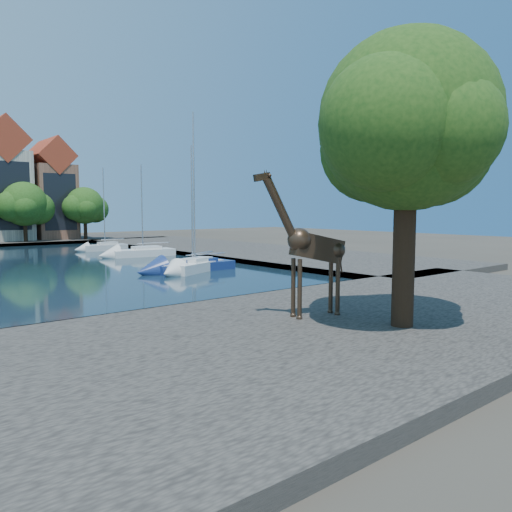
{
  "coord_description": "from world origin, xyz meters",
  "views": [
    {
      "loc": [
        -8.17,
        -19.58,
        4.82
      ],
      "look_at": [
        6.26,
        -2.0,
        2.65
      ],
      "focal_mm": 35.0,
      "sensor_mm": 36.0,
      "label": 1
    }
  ],
  "objects": [
    {
      "name": "plane_tree",
      "position": [
        7.62,
        -9.01,
        7.67
      ],
      "size": [
        8.32,
        6.4,
        10.62
      ],
      "color": "#332114",
      "rests_on": "near_quay"
    },
    {
      "name": "townhouse_east_end",
      "position": [
        15.0,
        55.99,
        7.11
      ],
      "size": [
        5.44,
        9.18,
        14.43
      ],
      "color": "brown",
      "rests_on": "far_quay"
    },
    {
      "name": "sailboat_right_c",
      "position": [
        14.56,
        25.94,
        0.61
      ],
      "size": [
        6.35,
        2.81,
        9.06
      ],
      "color": "silver",
      "rests_on": "water_basin"
    },
    {
      "name": "townhouse_east_mid",
      "position": [
        8.5,
        55.99,
        8.1
      ],
      "size": [
        6.43,
        9.18,
        16.65
      ],
      "color": "beige",
      "rests_on": "far_quay"
    },
    {
      "name": "sailboat_right_d",
      "position": [
        14.34,
        34.84,
        0.63
      ],
      "size": [
        4.86,
        1.96,
        9.31
      ],
      "color": "beige",
      "rests_on": "water_basin"
    },
    {
      "name": "far_tree_east",
      "position": [
        10.11,
        50.49,
        5.24
      ],
      "size": [
        7.54,
        5.8,
        7.84
      ],
      "color": "#332114",
      "rests_on": "far_quay"
    },
    {
      "name": "near_quay",
      "position": [
        0.0,
        -7.0,
        0.25
      ],
      "size": [
        50.0,
        14.0,
        0.5
      ],
      "primitive_type": "cube",
      "color": "#4B4741",
      "rests_on": "ground"
    },
    {
      "name": "sailboat_right_b",
      "position": [
        12.15,
        12.83,
        0.58
      ],
      "size": [
        6.56,
        2.41,
        9.47
      ],
      "color": "navy",
      "rests_on": "water_basin"
    },
    {
      "name": "far_tree_far_east",
      "position": [
        18.09,
        50.49,
        5.08
      ],
      "size": [
        6.76,
        5.2,
        7.36
      ],
      "color": "#332114",
      "rests_on": "far_quay"
    },
    {
      "name": "giraffe_statue",
      "position": [
        6.04,
        -5.7,
        3.29
      ],
      "size": [
        3.95,
        1.31,
        5.68
      ],
      "color": "#3B2A1D",
      "rests_on": "near_quay"
    },
    {
      "name": "ground",
      "position": [
        0.0,
        0.0,
        0.0
      ],
      "size": [
        160.0,
        160.0,
        0.0
      ],
      "primitive_type": "plane",
      "color": "#38332B",
      "rests_on": "ground"
    },
    {
      "name": "right_quay",
      "position": [
        25.0,
        24.0,
        0.25
      ],
      "size": [
        14.0,
        52.0,
        0.5
      ],
      "primitive_type": "cube",
      "color": "#4B4741",
      "rests_on": "ground"
    },
    {
      "name": "sailboat_right_a",
      "position": [
        12.0,
        12.29,
        0.68
      ],
      "size": [
        5.71,
        3.97,
        11.82
      ],
      "color": "silver",
      "rests_on": "water_basin"
    }
  ]
}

